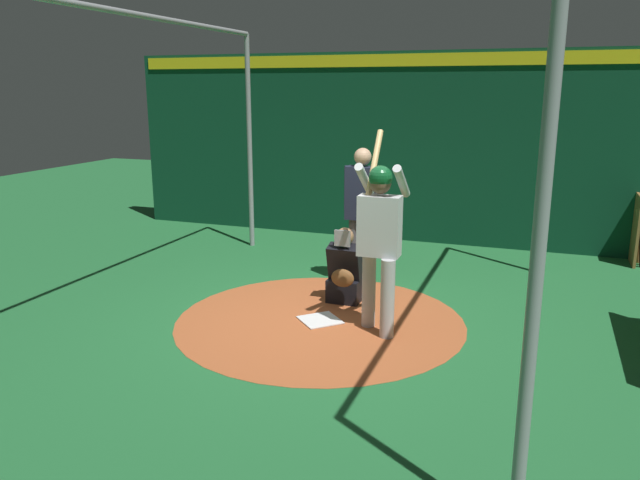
# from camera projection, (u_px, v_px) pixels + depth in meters

# --- Properties ---
(ground_plane) EXTENTS (26.08, 26.08, 0.00)m
(ground_plane) POSITION_uv_depth(u_px,v_px,m) (320.00, 321.00, 7.03)
(ground_plane) COLOR #216633
(dirt_circle) EXTENTS (3.28, 3.28, 0.01)m
(dirt_circle) POSITION_uv_depth(u_px,v_px,m) (320.00, 321.00, 7.03)
(dirt_circle) COLOR #AD562D
(dirt_circle) RESTS_ON ground
(home_plate) EXTENTS (0.59, 0.59, 0.01)m
(home_plate) POSITION_uv_depth(u_px,v_px,m) (320.00, 320.00, 7.03)
(home_plate) COLOR white
(home_plate) RESTS_ON dirt_circle
(batter) EXTENTS (0.68, 0.49, 2.14)m
(batter) POSITION_uv_depth(u_px,v_px,m) (379.00, 232.00, 6.48)
(batter) COLOR #B3B3B7
(batter) RESTS_ON ground
(catcher) EXTENTS (0.58, 0.40, 0.94)m
(catcher) POSITION_uv_depth(u_px,v_px,m) (345.00, 273.00, 7.59)
(catcher) COLOR black
(catcher) RESTS_ON ground
(umpire) EXTENTS (0.23, 0.49, 1.83)m
(umpire) POSITION_uv_depth(u_px,v_px,m) (362.00, 208.00, 8.15)
(umpire) COLOR #4C4C51
(umpire) RESTS_ON ground
(back_wall) EXTENTS (0.22, 10.08, 3.17)m
(back_wall) POSITION_uv_depth(u_px,v_px,m) (404.00, 147.00, 10.48)
(back_wall) COLOR #0C3D26
(back_wall) RESTS_ON ground
(cage_frame) EXTENTS (5.84, 4.61, 3.43)m
(cage_frame) POSITION_uv_depth(u_px,v_px,m) (320.00, 109.00, 6.46)
(cage_frame) COLOR gray
(cage_frame) RESTS_ON ground
(bat_rack) EXTENTS (0.82, 0.20, 1.05)m
(bat_rack) POSITION_uv_depth(u_px,v_px,m) (636.00, 230.00, 9.31)
(bat_rack) COLOR olive
(bat_rack) RESTS_ON ground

